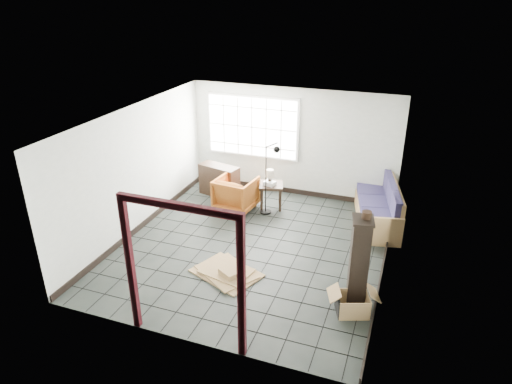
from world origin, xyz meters
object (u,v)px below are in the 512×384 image
at_px(futon_sofa, 380,208).
at_px(armchair, 236,192).
at_px(side_table, 271,188).
at_px(tall_shelf, 359,261).

height_order(futon_sofa, armchair, futon_sofa).
bearing_deg(futon_sofa, armchair, 176.06).
distance_m(armchair, side_table, 0.80).
relative_size(side_table, tall_shelf, 0.44).
xyz_separation_m(futon_sofa, tall_shelf, (-0.06, -2.91, 0.44)).
height_order(armchair, tall_shelf, tall_shelf).
relative_size(armchair, tall_shelf, 0.57).
bearing_deg(side_table, armchair, -152.27).
relative_size(futon_sofa, armchair, 2.56).
xyz_separation_m(futon_sofa, armchair, (-3.14, -0.46, 0.10)).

